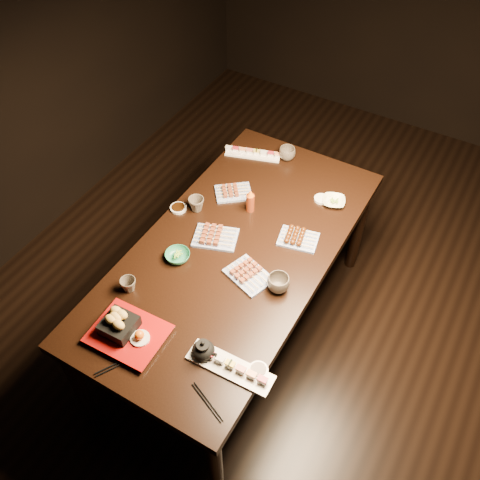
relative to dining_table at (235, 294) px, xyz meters
name	(u,v)px	position (x,y,z in m)	size (l,w,h in m)	color
ground	(300,352)	(0.40, 0.06, -0.38)	(5.00, 5.00, 0.00)	black
dining_table	(235,294)	(0.00, 0.00, 0.00)	(0.90, 1.80, 0.75)	black
sushi_platter_near	(230,365)	(0.32, -0.58, 0.40)	(0.38, 0.10, 0.05)	white
sushi_platter_far	(253,152)	(-0.28, 0.69, 0.39)	(0.32, 0.09, 0.04)	white
yakitori_plate_center	(215,235)	(-0.12, 0.01, 0.40)	(0.22, 0.16, 0.06)	#828EB6
yakitori_plate_right	(249,273)	(0.14, -0.12, 0.40)	(0.21, 0.16, 0.05)	#828EB6
yakitori_plate_left	(233,190)	(-0.21, 0.35, 0.40)	(0.19, 0.14, 0.05)	#828EB6
tsukune_plate	(298,237)	(0.25, 0.21, 0.40)	(0.19, 0.14, 0.05)	#828EB6
edamame_bowl_green	(178,256)	(-0.21, -0.19, 0.39)	(0.12, 0.12, 0.04)	#2A805C
edamame_bowl_cream	(334,202)	(0.29, 0.55, 0.39)	(0.12, 0.12, 0.03)	beige
tempura_tray	(127,329)	(-0.14, -0.66, 0.43)	(0.32, 0.25, 0.12)	black
teacup_near_left	(129,285)	(-0.30, -0.46, 0.41)	(0.07, 0.07, 0.07)	#4C433A
teacup_mid_right	(278,283)	(0.30, -0.11, 0.42)	(0.10, 0.10, 0.08)	#4C433A
teacup_far_left	(196,204)	(-0.32, 0.14, 0.41)	(0.08, 0.08, 0.08)	#4C433A
teacup_far_right	(287,154)	(-0.10, 0.76, 0.41)	(0.10, 0.10, 0.08)	#4C433A
teapot	(203,349)	(0.19, -0.58, 0.42)	(0.11, 0.11, 0.10)	black
condiment_bottle	(250,200)	(-0.07, 0.28, 0.44)	(0.05, 0.05, 0.14)	maroon
sauce_dish_west	(178,208)	(-0.40, 0.09, 0.38)	(0.09, 0.09, 0.02)	white
sauce_dish_east	(321,199)	(0.22, 0.54, 0.38)	(0.08, 0.08, 0.01)	white
sauce_dish_se	(258,370)	(0.42, -0.53, 0.38)	(0.08, 0.08, 0.01)	white
sauce_dish_nw	(237,152)	(-0.38, 0.66, 0.38)	(0.08, 0.08, 0.01)	white
chopsticks_near	(123,362)	(-0.08, -0.78, 0.38)	(0.24, 0.02, 0.01)	black
chopsticks_se	(207,402)	(0.32, -0.75, 0.38)	(0.20, 0.02, 0.01)	black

